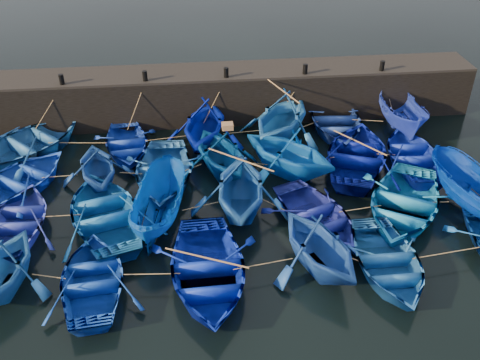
{
  "coord_description": "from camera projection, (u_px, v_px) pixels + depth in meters",
  "views": [
    {
      "loc": [
        -2.01,
        -15.33,
        13.26
      ],
      "look_at": [
        0.0,
        3.2,
        0.7
      ],
      "focal_mm": 40.0,
      "sensor_mm": 36.0,
      "label": 1
    }
  ],
  "objects": [
    {
      "name": "bollard_4",
      "position": [
        382.0,
        66.0,
        27.26
      ],
      "size": [
        0.24,
        0.24,
        0.5
      ],
      "primitive_type": "cylinder",
      "color": "black",
      "rests_on": "quay_top"
    },
    {
      "name": "boat_4",
      "position": [
        335.0,
        121.0,
        27.25
      ],
      "size": [
        4.23,
        5.63,
        1.11
      ],
      "primitive_type": "imported",
      "rotation": [
        0.0,
        0.0,
        -0.08
      ],
      "color": "navy",
      "rests_on": "ground"
    },
    {
      "name": "bollard_2",
      "position": [
        226.0,
        72.0,
        26.54
      ],
      "size": [
        0.24,
        0.24,
        0.5
      ],
      "primitive_type": "cylinder",
      "color": "black",
      "rests_on": "quay_top"
    },
    {
      "name": "boat_12",
      "position": [
        414.0,
        154.0,
        24.56
      ],
      "size": [
        3.87,
        5.18,
        1.02
      ],
      "primitive_type": "imported",
      "rotation": [
        0.0,
        0.0,
        3.07
      ],
      "color": "#1027B8",
      "rests_on": "ground"
    },
    {
      "name": "boat_11",
      "position": [
        358.0,
        154.0,
        24.42
      ],
      "size": [
        5.9,
        6.81,
        1.18
      ],
      "primitive_type": "imported",
      "rotation": [
        0.0,
        0.0,
        2.76
      ],
      "color": "#000A72",
      "rests_on": "ground"
    },
    {
      "name": "bollard_1",
      "position": [
        145.0,
        76.0,
        26.19
      ],
      "size": [
        0.24,
        0.24,
        0.5
      ],
      "primitive_type": "cylinder",
      "color": "black",
      "rests_on": "quay_top"
    },
    {
      "name": "boat_15",
      "position": [
        158.0,
        204.0,
        20.7
      ],
      "size": [
        2.71,
        4.97,
        1.82
      ],
      "primitive_type": "imported",
      "rotation": [
        0.0,
        0.0,
        2.93
      ],
      "color": "#0341A3",
      "rests_on": "ground"
    },
    {
      "name": "boat_6",
      "position": [
        21.0,
        180.0,
        22.83
      ],
      "size": [
        5.75,
        6.07,
        1.02
      ],
      "primitive_type": "imported",
      "rotation": [
        0.0,
        0.0,
        2.52
      ],
      "color": "#0F35A9",
      "rests_on": "ground"
    },
    {
      "name": "mooring_ropes",
      "position": [
        234.0,
        155.0,
        23.82
      ],
      "size": [
        18.41,
        11.67,
        2.1
      ],
      "color": "tan",
      "rests_on": "ground"
    },
    {
      "name": "boat_20",
      "position": [
        1.0,
        266.0,
        17.69
      ],
      "size": [
        3.98,
        4.39,
        2.0
      ],
      "primitive_type": "imported",
      "rotation": [
        0.0,
        0.0,
        -0.2
      ],
      "color": "#195395",
      "rests_on": "ground"
    },
    {
      "name": "boat_14",
      "position": [
        105.0,
        213.0,
        20.82
      ],
      "size": [
        5.43,
        6.46,
        1.15
      ],
      "primitive_type": "imported",
      "rotation": [
        0.0,
        0.0,
        3.45
      ],
      "color": "#0F5198",
      "rests_on": "ground"
    },
    {
      "name": "boat_9",
      "position": [
        221.0,
        152.0,
        23.55
      ],
      "size": [
        4.88,
        5.26,
        2.27
      ],
      "primitive_type": "imported",
      "rotation": [
        0.0,
        0.0,
        3.46
      ],
      "color": "navy",
      "rests_on": "ground"
    },
    {
      "name": "boat_13",
      "position": [
        19.0,
        220.0,
        20.59
      ],
      "size": [
        3.48,
        4.73,
        0.95
      ],
      "primitive_type": "imported",
      "rotation": [
        0.0,
        0.0,
        3.1
      ],
      "color": "navy",
      "rests_on": "ground"
    },
    {
      "name": "boat_7",
      "position": [
        97.0,
        166.0,
        22.92
      ],
      "size": [
        3.92,
        4.3,
        1.93
      ],
      "primitive_type": "imported",
      "rotation": [
        0.0,
        0.0,
        3.37
      ],
      "color": "navy",
      "rests_on": "ground"
    },
    {
      "name": "bollard_0",
      "position": [
        62.0,
        79.0,
        25.83
      ],
      "size": [
        0.24,
        0.24,
        0.5
      ],
      "primitive_type": "cylinder",
      "color": "black",
      "rests_on": "quay_top"
    },
    {
      "name": "bollard_3",
      "position": [
        305.0,
        69.0,
        26.9
      ],
      "size": [
        0.24,
        0.24,
        0.5
      ],
      "primitive_type": "cylinder",
      "color": "black",
      "rests_on": "quay_top"
    },
    {
      "name": "quay_top",
      "position": [
        225.0,
        71.0,
        27.46
      ],
      "size": [
        26.0,
        2.5,
        0.12
      ],
      "primitive_type": "cube",
      "color": "black",
      "rests_on": "quay_wall"
    },
    {
      "name": "boat_18",
      "position": [
        403.0,
        203.0,
        21.3
      ],
      "size": [
        6.35,
        6.92,
        1.17
      ],
      "primitive_type": "imported",
      "rotation": [
        0.0,
        0.0,
        -0.53
      ],
      "color": "#0F69B5",
      "rests_on": "ground"
    },
    {
      "name": "boat_23",
      "position": [
        319.0,
        245.0,
        18.44
      ],
      "size": [
        4.86,
        5.19,
        2.2
      ],
      "primitive_type": "imported",
      "rotation": [
        0.0,
        0.0,
        0.37
      ],
      "color": "#174395",
      "rests_on": "ground"
    },
    {
      "name": "ground",
      "position": [
        249.0,
        242.0,
        20.23
      ],
      "size": [
        120.0,
        120.0,
        0.0
      ],
      "primitive_type": "plane",
      "color": "black",
      "rests_on": "ground"
    },
    {
      "name": "boat_5",
      "position": [
        401.0,
        114.0,
        27.07
      ],
      "size": [
        1.91,
        4.79,
        1.84
      ],
      "primitive_type": "imported",
      "rotation": [
        0.0,
        0.0,
        -0.02
      ],
      "color": "#1E35BE",
      "rests_on": "ground"
    },
    {
      "name": "boat_24",
      "position": [
        388.0,
        262.0,
        18.62
      ],
      "size": [
        3.39,
        4.72,
        0.98
      ],
      "primitive_type": "imported",
      "rotation": [
        0.0,
        0.0,
        -0.0
      ],
      "color": "#1D5EB1",
      "rests_on": "ground"
    },
    {
      "name": "quay_wall",
      "position": [
        225.0,
        95.0,
        28.19
      ],
      "size": [
        26.0,
        2.5,
        2.5
      ],
      "primitive_type": "cube",
      "color": "black",
      "rests_on": "ground"
    },
    {
      "name": "wooden_crate",
      "position": [
        227.0,
        126.0,
        22.87
      ],
      "size": [
        0.48,
        0.41,
        0.25
      ],
      "primitive_type": "cube",
      "color": "#956841",
      "rests_on": "boat_9"
    },
    {
      "name": "boat_2",
      "position": [
        204.0,
        123.0,
        25.66
      ],
      "size": [
        4.92,
        5.38,
        2.4
      ],
      "primitive_type": "imported",
      "rotation": [
        0.0,
        0.0,
        -0.25
      ],
      "color": "#001397",
      "rests_on": "ground"
    },
    {
      "name": "boat_3",
      "position": [
        282.0,
        116.0,
        26.09
      ],
      "size": [
        6.23,
        6.41,
        2.57
      ],
      "primitive_type": "imported",
      "rotation": [
        0.0,
        0.0,
        -0.6
      ],
      "color": "#1D5FAD",
      "rests_on": "ground"
    },
    {
      "name": "boat_19",
      "position": [
        472.0,
        192.0,
        21.31
      ],
      "size": [
        3.17,
        5.2,
        1.89
      ],
      "primitive_type": "imported",
      "rotation": [
        0.0,
        0.0,
        3.44
      ],
      "color": "#002C97",
      "rests_on": "ground"
    },
    {
      "name": "boat_10",
      "position": [
        289.0,
        151.0,
        23.46
      ],
      "size": [
        6.12,
        6.11,
        2.44
      ],
      "primitive_type": "imported",
      "rotation": [
        0.0,
        0.0,
        3.94
      ],
      "color": "blue",
      "rests_on": "ground"
    },
    {
      "name": "boat_0",
      "position": [
        28.0,
        143.0,
        25.27
      ],
      "size": [
        7.07,
        7.04,
        1.21
      ],
      "primitive_type": "imported",
      "rotation": [
        0.0,
        0.0,
        2.34
      ],
      "color": "navy",
      "rests_on": "ground"
    },
    {
      "name": "boat_21",
      "position": [
        93.0,
        278.0,
        17.97
      ],
      "size": [
        3.64,
        4.79,
        0.93
      ],
      "primitive_type": "imported",
      "rotation": [
        0.0,
        0.0,
        3.24
      ],
      "color": "#0A3395",
      "rests_on": "ground"
    },
    {
      "name": "boat_22",
      "position": [
        207.0,
        271.0,
        18.12
      ],
      "size": [
        4.05,
        5.58,
        1.14
      ],
      "primitive_type": "imported",
      "rotation": [
        0.0,
        0.0,
        0.02
      ],
      "color": "#061EA9",
      "rests_on": "ground"
    },
    {
      "name": "boat_16",
      "position": [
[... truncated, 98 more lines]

